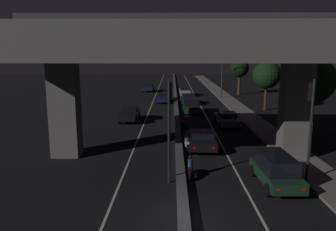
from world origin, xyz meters
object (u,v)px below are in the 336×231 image
object	(u,v)px
car_dark_green_fourth	(191,105)
car_silver_sixth	(185,91)
motorcycle_black_filtering_near	(190,168)
street_lamp	(219,69)
traffic_light_left_of_median	(169,113)
car_dark_green_fifth	(188,99)
pedestrian_on_sidewalk	(285,134)
traffic_light_right_of_median	(311,114)
motorcycle_white_filtering_mid	(187,142)
car_black_lead_oncoming	(130,113)
car_grey_third	(227,119)
car_dark_blue_second_oncoming	(165,97)
car_dark_blue_third_oncoming	(148,87)
car_dark_green_lead	(276,169)
car_black_second	(202,139)
motorcycle_red_filtering_far	(183,120)

from	to	relation	value
car_dark_green_fourth	car_silver_sixth	xyz separation A→B (m)	(-0.14, 16.24, -0.16)
car_dark_green_fourth	motorcycle_black_filtering_near	distance (m)	20.44
street_lamp	car_silver_sixth	bearing A→B (deg)	150.91
traffic_light_left_of_median	motorcycle_black_filtering_near	world-z (taller)	traffic_light_left_of_median
traffic_light_left_of_median	car_dark_green_fourth	world-z (taller)	traffic_light_left_of_median
car_dark_green_fifth	pedestrian_on_sidewalk	size ratio (longest dim) A/B	2.70
traffic_light_right_of_median	car_silver_sixth	size ratio (longest dim) A/B	1.21
car_dark_green_fourth	motorcycle_white_filtering_mid	xyz separation A→B (m)	(-1.14, -14.95, -0.34)
car_black_lead_oncoming	traffic_light_left_of_median	bearing A→B (deg)	15.41
car_grey_third	motorcycle_white_filtering_mid	world-z (taller)	motorcycle_white_filtering_mid
car_grey_third	motorcycle_black_filtering_near	xyz separation A→B (m)	(-4.34, -13.69, -0.13)
car_black_lead_oncoming	motorcycle_white_filtering_mid	bearing A→B (deg)	29.02
traffic_light_right_of_median	car_dark_blue_second_oncoming	distance (m)	31.48
car_dark_blue_third_oncoming	motorcycle_black_filtering_near	size ratio (longest dim) A/B	2.42
car_dark_green_lead	pedestrian_on_sidewalk	world-z (taller)	pedestrian_on_sidewalk
traffic_light_right_of_median	street_lamp	xyz separation A→B (m)	(0.01, 34.42, 0.78)
traffic_light_left_of_median	car_black_second	distance (m)	7.49
car_dark_green_lead	car_black_lead_oncoming	size ratio (longest dim) A/B	1.03
car_grey_third	pedestrian_on_sidewalk	xyz separation A→B (m)	(3.28, -7.07, 0.25)
traffic_light_right_of_median	car_dark_blue_second_oncoming	size ratio (longest dim) A/B	1.23
car_dark_green_fourth	pedestrian_on_sidewalk	bearing A→B (deg)	-155.02
street_lamp	motorcycle_black_filtering_near	xyz separation A→B (m)	(-6.31, -33.71, -4.04)
car_black_second	car_grey_third	bearing A→B (deg)	-20.81
traffic_light_left_of_median	car_dark_green_fourth	xyz separation A→B (m)	(2.38, 21.11, -2.91)
traffic_light_right_of_median	street_lamp	bearing A→B (deg)	89.98
pedestrian_on_sidewalk	car_dark_green_fourth	bearing A→B (deg)	115.01
car_dark_green_fifth	car_dark_blue_third_oncoming	bearing A→B (deg)	20.79
car_grey_third	car_silver_sixth	size ratio (longest dim) A/B	1.01
car_black_lead_oncoming	motorcycle_red_filtering_far	xyz separation A→B (m)	(5.49, -2.40, -0.22)
traffic_light_left_of_median	car_dark_green_fifth	distance (m)	28.74
car_silver_sixth	car_dark_blue_third_oncoming	bearing A→B (deg)	44.33
street_lamp	car_black_lead_oncoming	world-z (taller)	street_lamp
car_silver_sixth	traffic_light_right_of_median	bearing A→B (deg)	-173.10
car_dark_green_fifth	motorcycle_white_filtering_mid	world-z (taller)	motorcycle_white_filtering_mid
street_lamp	motorcycle_red_filtering_far	size ratio (longest dim) A/B	3.88
motorcycle_red_filtering_far	car_grey_third	bearing A→B (deg)	-87.78
car_dark_blue_third_oncoming	street_lamp	bearing A→B (deg)	53.00
car_dark_green_fourth	pedestrian_on_sidewalk	world-z (taller)	pedestrian_on_sidewalk
street_lamp	car_black_lead_oncoming	distance (m)	21.82
street_lamp	car_dark_blue_third_oncoming	bearing A→B (deg)	141.54
traffic_light_left_of_median	car_dark_green_fourth	bearing A→B (deg)	83.58
traffic_light_left_of_median	traffic_light_right_of_median	distance (m)	7.48
car_black_second	motorcycle_white_filtering_mid	distance (m)	1.15
traffic_light_left_of_median	car_dark_green_lead	bearing A→B (deg)	-3.79
traffic_light_left_of_median	car_silver_sixth	xyz separation A→B (m)	(2.24, 37.34, -3.06)
traffic_light_left_of_median	car_grey_third	xyz separation A→B (m)	(5.52, 14.40, -3.14)
car_dark_green_lead	car_dark_blue_third_oncoming	size ratio (longest dim) A/B	1.03
car_black_second	car_dark_green_fifth	world-z (taller)	car_dark_green_fifth
car_dark_green_fourth	car_black_second	bearing A→B (deg)	179.89
car_dark_green_fifth	motorcycle_black_filtering_near	xyz separation A→B (m)	(-1.20, -27.77, -0.16)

